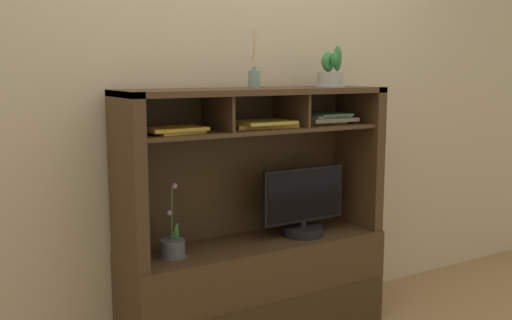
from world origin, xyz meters
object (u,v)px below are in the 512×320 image
Objects in this scene: magazine_stack_left at (324,118)px; media_console at (255,260)px; magazine_stack_centre at (263,124)px; potted_succulent at (330,73)px; diffuser_bottle at (254,78)px; potted_orchid at (173,247)px; magazine_stack_right at (175,130)px; tv_monitor at (303,207)px.

media_console is at bearing -177.20° from magazine_stack_left.
magazine_stack_centre is 0.51m from potted_succulent.
potted_orchid is at bearing -176.34° from diffuser_bottle.
magazine_stack_right is at bearing -176.24° from magazine_stack_left.
magazine_stack_centre is at bearing 2.01° from magazine_stack_right.
diffuser_bottle reaches higher than magazine_stack_centre.
tv_monitor is at bearing -159.94° from magazine_stack_left.
tv_monitor is 2.27× the size of potted_succulent.
magazine_stack_left is at bearing 5.77° from magazine_stack_centre.
tv_monitor is at bearing -171.06° from potted_succulent.
potted_orchid is at bearing -177.70° from media_console.
tv_monitor reaches higher than potted_orchid.
tv_monitor is at bearing -1.95° from potted_orchid.
tv_monitor is at bearing -5.66° from magazine_stack_centre.
potted_orchid is at bearing 179.83° from magazine_stack_centre.
magazine_stack_centre is 1.24× the size of magazine_stack_right.
media_console is 1.10m from potted_succulent.
magazine_stack_centre reaches higher than tv_monitor.
magazine_stack_left is 0.25m from potted_succulent.
magazine_stack_left is (0.19, 0.07, 0.47)m from tv_monitor.
diffuser_bottle reaches higher than tv_monitor.
magazine_stack_right is at bearing -178.55° from potted_succulent.
magazine_stack_centre reaches higher than magazine_stack_right.
potted_orchid is at bearing 133.41° from magazine_stack_right.
magazine_stack_left reaches higher than tv_monitor.
magazine_stack_centre is 1.20× the size of diffuser_bottle.
magazine_stack_right is (-0.74, 0.01, 0.46)m from tv_monitor.
tv_monitor is 0.77m from potted_orchid.
potted_succulent is (0.19, 0.03, 0.72)m from tv_monitor.
diffuser_bottle is at bearing 176.84° from potted_succulent.
magazine_stack_centre is 1.59× the size of potted_succulent.
potted_succulent is at bearing -1.77° from media_console.
potted_orchid is 1.27m from potted_succulent.
magazine_stack_left is (0.94, 0.04, 0.59)m from potted_orchid.
tv_monitor is 0.52m from magazine_stack_centre.
potted_orchid is 1.11m from magazine_stack_left.
media_console is 2.83× the size of tv_monitor.
potted_orchid is 0.57m from magazine_stack_right.
media_console is at bearing -90.00° from diffuser_bottle.
potted_orchid is at bearing -179.72° from potted_succulent.
tv_monitor is 1.77× the size of magazine_stack_right.
media_console reaches higher than magazine_stack_left.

